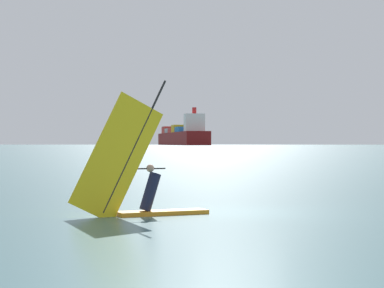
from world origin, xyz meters
The scene contains 4 objects.
ground_plane centered at (0.00, 0.00, 0.00)m, with size 4000.00×4000.00×0.00m, color #386066.
windsurfer centered at (-2.63, -1.33, 0.86)m, with size 3.61×2.36×3.95m.
cargo_ship centered at (-103.06, 762.42, 9.09)m, with size 81.38×209.17×35.78m.
distant_headland centered at (161.15, 1217.12, 10.60)m, with size 861.13×234.30×21.19m, color #756B56.
Camera 1 is at (1.21, -21.83, 2.01)m, focal length 70.55 mm.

